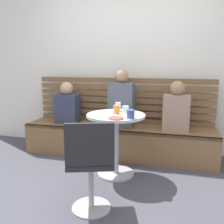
{
  "coord_description": "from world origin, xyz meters",
  "views": [
    {
      "loc": [
        0.82,
        -2.07,
        1.31
      ],
      "look_at": [
        0.06,
        0.66,
        0.75
      ],
      "focal_mm": 39.08,
      "sensor_mm": 36.0,
      "label": 1
    }
  ],
  "objects_px": {
    "person_adult": "(121,101)",
    "cup_mug_blue": "(131,114)",
    "booth_bench": "(118,141)",
    "person_child_left": "(176,109)",
    "plate_small": "(116,118)",
    "white_chair": "(90,164)",
    "cup_glass_short": "(125,109)",
    "person_child_middle": "(67,105)",
    "cup_water_clear": "(118,107)",
    "cup_tumbler_orange": "(116,109)",
    "cafe_table": "(116,133)"
  },
  "relations": [
    {
      "from": "booth_bench",
      "to": "cup_tumbler_orange",
      "type": "distance_m",
      "value": 0.82
    },
    {
      "from": "person_adult",
      "to": "cup_water_clear",
      "type": "xyz_separation_m",
      "value": [
        0.05,
        -0.4,
        -0.01
      ]
    },
    {
      "from": "booth_bench",
      "to": "cup_mug_blue",
      "type": "xyz_separation_m",
      "value": [
        0.34,
        -0.78,
        0.57
      ]
    },
    {
      "from": "cup_water_clear",
      "to": "cup_glass_short",
      "type": "bearing_deg",
      "value": -30.01
    },
    {
      "from": "person_child_left",
      "to": "person_child_middle",
      "type": "xyz_separation_m",
      "value": [
        -1.58,
        0.01,
        -0.02
      ]
    },
    {
      "from": "cafe_table",
      "to": "white_chair",
      "type": "height_order",
      "value": "white_chair"
    },
    {
      "from": "person_child_middle",
      "to": "plate_small",
      "type": "xyz_separation_m",
      "value": [
        0.97,
        -0.84,
        0.04
      ]
    },
    {
      "from": "white_chair",
      "to": "person_child_left",
      "type": "bearing_deg",
      "value": 64.16
    },
    {
      "from": "cup_mug_blue",
      "to": "plate_small",
      "type": "distance_m",
      "value": 0.16
    },
    {
      "from": "cup_water_clear",
      "to": "cup_mug_blue",
      "type": "bearing_deg",
      "value": -58.1
    },
    {
      "from": "white_chair",
      "to": "cup_glass_short",
      "type": "xyz_separation_m",
      "value": [
        0.1,
        0.94,
        0.32
      ]
    },
    {
      "from": "booth_bench",
      "to": "person_child_left",
      "type": "distance_m",
      "value": 0.94
    },
    {
      "from": "cafe_table",
      "to": "cup_tumbler_orange",
      "type": "distance_m",
      "value": 0.27
    },
    {
      "from": "white_chair",
      "to": "person_adult",
      "type": "bearing_deg",
      "value": 92.42
    },
    {
      "from": "white_chair",
      "to": "cup_mug_blue",
      "type": "height_order",
      "value": "white_chair"
    },
    {
      "from": "booth_bench",
      "to": "person_child_middle",
      "type": "bearing_deg",
      "value": 179.62
    },
    {
      "from": "person_adult",
      "to": "cup_mug_blue",
      "type": "distance_m",
      "value": 0.82
    },
    {
      "from": "cup_tumbler_orange",
      "to": "person_adult",
      "type": "bearing_deg",
      "value": 97.46
    },
    {
      "from": "person_child_middle",
      "to": "plate_small",
      "type": "relative_size",
      "value": 3.6
    },
    {
      "from": "cup_water_clear",
      "to": "cup_mug_blue",
      "type": "distance_m",
      "value": 0.43
    },
    {
      "from": "person_child_middle",
      "to": "cup_water_clear",
      "type": "bearing_deg",
      "value": -25.37
    },
    {
      "from": "person_child_middle",
      "to": "plate_small",
      "type": "distance_m",
      "value": 1.28
    },
    {
      "from": "cafe_table",
      "to": "person_child_middle",
      "type": "bearing_deg",
      "value": 146.11
    },
    {
      "from": "cafe_table",
      "to": "cup_water_clear",
      "type": "bearing_deg",
      "value": 96.54
    },
    {
      "from": "white_chair",
      "to": "person_adult",
      "type": "distance_m",
      "value": 1.44
    },
    {
      "from": "cup_water_clear",
      "to": "plate_small",
      "type": "xyz_separation_m",
      "value": [
        0.08,
        -0.42,
        -0.05
      ]
    },
    {
      "from": "cup_mug_blue",
      "to": "plate_small",
      "type": "height_order",
      "value": "cup_mug_blue"
    },
    {
      "from": "booth_bench",
      "to": "cup_water_clear",
      "type": "bearing_deg",
      "value": -75.47
    },
    {
      "from": "cafe_table",
      "to": "person_child_middle",
      "type": "relative_size",
      "value": 1.21
    },
    {
      "from": "booth_bench",
      "to": "cafe_table",
      "type": "relative_size",
      "value": 3.65
    },
    {
      "from": "white_chair",
      "to": "cup_glass_short",
      "type": "bearing_deg",
      "value": 83.92
    },
    {
      "from": "white_chair",
      "to": "cup_water_clear",
      "type": "bearing_deg",
      "value": 90.4
    },
    {
      "from": "cup_glass_short",
      "to": "cup_water_clear",
      "type": "bearing_deg",
      "value": 149.99
    },
    {
      "from": "person_adult",
      "to": "plate_small",
      "type": "relative_size",
      "value": 4.72
    },
    {
      "from": "person_child_left",
      "to": "cup_water_clear",
      "type": "bearing_deg",
      "value": -149.4
    },
    {
      "from": "person_adult",
      "to": "person_child_middle",
      "type": "xyz_separation_m",
      "value": [
        -0.83,
        0.02,
        -0.09
      ]
    },
    {
      "from": "white_chair",
      "to": "cup_water_clear",
      "type": "xyz_separation_m",
      "value": [
        -0.01,
        1.0,
        0.33
      ]
    },
    {
      "from": "person_child_middle",
      "to": "person_adult",
      "type": "bearing_deg",
      "value": -1.54
    },
    {
      "from": "cup_tumbler_orange",
      "to": "cup_mug_blue",
      "type": "height_order",
      "value": "cup_tumbler_orange"
    },
    {
      "from": "cup_water_clear",
      "to": "cup_tumbler_orange",
      "type": "bearing_deg",
      "value": -82.55
    },
    {
      "from": "booth_bench",
      "to": "cup_glass_short",
      "type": "height_order",
      "value": "cup_glass_short"
    },
    {
      "from": "person_child_left",
      "to": "person_child_middle",
      "type": "distance_m",
      "value": 1.58
    },
    {
      "from": "cup_mug_blue",
      "to": "person_adult",
      "type": "bearing_deg",
      "value": 110.17
    },
    {
      "from": "cup_tumbler_orange",
      "to": "cup_glass_short",
      "type": "relative_size",
      "value": 1.25
    },
    {
      "from": "cup_water_clear",
      "to": "cup_mug_blue",
      "type": "relative_size",
      "value": 1.16
    },
    {
      "from": "booth_bench",
      "to": "plate_small",
      "type": "bearing_deg",
      "value": -77.21
    },
    {
      "from": "white_chair",
      "to": "cup_tumbler_orange",
      "type": "distance_m",
      "value": 0.9
    },
    {
      "from": "cafe_table",
      "to": "cup_tumbler_orange",
      "type": "xyz_separation_m",
      "value": [
        -0.0,
        0.03,
        0.27
      ]
    },
    {
      "from": "cafe_table",
      "to": "plate_small",
      "type": "xyz_separation_m",
      "value": [
        0.06,
        -0.23,
        0.23
      ]
    },
    {
      "from": "person_child_middle",
      "to": "cup_water_clear",
      "type": "distance_m",
      "value": 0.99
    }
  ]
}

